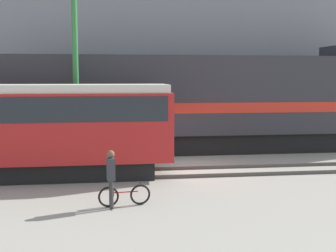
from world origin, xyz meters
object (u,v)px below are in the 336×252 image
object	(u,v)px
streetcar	(17,125)
bicycle	(125,195)
person	(111,173)
utility_pole_left	(76,80)
freight_locomotive	(201,102)

from	to	relation	value
streetcar	bicycle	xyz separation A→B (m)	(3.86, -3.88, -1.71)
bicycle	person	world-z (taller)	person
utility_pole_left	streetcar	bearing A→B (deg)	-128.76
streetcar	utility_pole_left	distance (m)	3.55
person	streetcar	bearing A→B (deg)	130.39
utility_pole_left	freight_locomotive	bearing A→B (deg)	22.15
freight_locomotive	bicycle	xyz separation A→B (m)	(-4.13, -8.78, -2.22)
person	utility_pole_left	size ratio (longest dim) A/B	0.23
freight_locomotive	utility_pole_left	world-z (taller)	utility_pole_left
bicycle	utility_pole_left	xyz separation A→B (m)	(-1.89, 6.33, 3.36)
bicycle	utility_pole_left	world-z (taller)	utility_pole_left
freight_locomotive	streetcar	xyz separation A→B (m)	(-7.99, -4.90, -0.51)
freight_locomotive	person	world-z (taller)	freight_locomotive
streetcar	utility_pole_left	world-z (taller)	utility_pole_left
freight_locomotive	person	size ratio (longest dim) A/B	11.71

